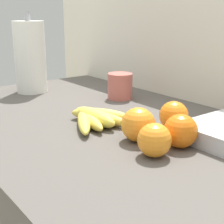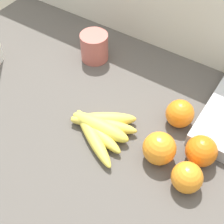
# 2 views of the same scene
# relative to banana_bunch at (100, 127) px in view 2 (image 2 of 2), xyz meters

# --- Properties ---
(wall_back) EXTENTS (2.07, 0.06, 1.30)m
(wall_back) POSITION_rel_banana_bunch_xyz_m (0.21, 0.42, -0.28)
(wall_back) COLOR silver
(wall_back) RESTS_ON ground
(banana_bunch) EXTENTS (0.18, 0.19, 0.04)m
(banana_bunch) POSITION_rel_banana_bunch_xyz_m (0.00, 0.00, 0.00)
(banana_bunch) COLOR #E3CC4C
(banana_bunch) RESTS_ON counter
(orange_front) EXTENTS (0.07, 0.07, 0.07)m
(orange_front) POSITION_rel_banana_bunch_xyz_m (0.25, -0.02, 0.02)
(orange_front) COLOR orange
(orange_front) RESTS_ON counter
(orange_right) EXTENTS (0.07, 0.07, 0.07)m
(orange_right) POSITION_rel_banana_bunch_xyz_m (0.24, 0.06, 0.02)
(orange_right) COLOR orange
(orange_right) RESTS_ON counter
(orange_center) EXTENTS (0.07, 0.07, 0.07)m
(orange_center) POSITION_rel_banana_bunch_xyz_m (0.15, 0.14, 0.02)
(orange_center) COLOR orange
(orange_center) RESTS_ON counter
(orange_back_left) EXTENTS (0.08, 0.08, 0.08)m
(orange_back_left) POSITION_rel_banana_bunch_xyz_m (0.16, 0.01, 0.02)
(orange_back_left) COLOR orange
(orange_back_left) RESTS_ON counter
(mug) EXTENTS (0.08, 0.08, 0.09)m
(mug) POSITION_rel_banana_bunch_xyz_m (-0.18, 0.23, 0.03)
(mug) COLOR #BF6056
(mug) RESTS_ON counter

